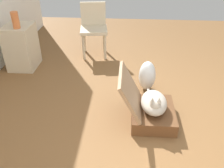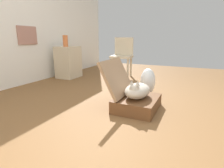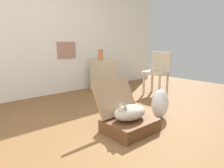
{
  "view_description": "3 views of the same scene",
  "coord_description": "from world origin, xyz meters",
  "px_view_note": "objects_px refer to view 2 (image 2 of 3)",
  "views": [
    {
      "loc": [
        -2.1,
        0.24,
        1.8
      ],
      "look_at": [
        0.27,
        0.4,
        0.31
      ],
      "focal_mm": 38.65,
      "sensor_mm": 36.0,
      "label": 1
    },
    {
      "loc": [
        -1.96,
        -0.67,
        0.84
      ],
      "look_at": [
        -0.1,
        0.2,
        0.32
      ],
      "focal_mm": 29.1,
      "sensor_mm": 36.0,
      "label": 2
    },
    {
      "loc": [
        -1.6,
        -1.62,
        1.03
      ],
      "look_at": [
        0.3,
        0.54,
        0.45
      ],
      "focal_mm": 32.56,
      "sensor_mm": 36.0,
      "label": 3
    }
  ],
  "objects_px": {
    "plastic_bag_white": "(148,82)",
    "vase_tall": "(65,41)",
    "chair": "(122,55)",
    "side_table": "(68,62)",
    "cat": "(137,90)",
    "suitcase_base": "(137,103)"
  },
  "relations": [
    {
      "from": "plastic_bag_white",
      "to": "vase_tall",
      "type": "bearing_deg",
      "value": 77.6
    },
    {
      "from": "vase_tall",
      "to": "chair",
      "type": "distance_m",
      "value": 1.24
    },
    {
      "from": "vase_tall",
      "to": "chair",
      "type": "height_order",
      "value": "vase_tall"
    },
    {
      "from": "plastic_bag_white",
      "to": "side_table",
      "type": "bearing_deg",
      "value": 74.62
    },
    {
      "from": "cat",
      "to": "side_table",
      "type": "distance_m",
      "value": 2.25
    },
    {
      "from": "side_table",
      "to": "chair",
      "type": "relative_size",
      "value": 0.78
    },
    {
      "from": "plastic_bag_white",
      "to": "vase_tall",
      "type": "relative_size",
      "value": 1.76
    },
    {
      "from": "vase_tall",
      "to": "chair",
      "type": "relative_size",
      "value": 0.27
    },
    {
      "from": "side_table",
      "to": "chair",
      "type": "distance_m",
      "value": 1.19
    },
    {
      "from": "side_table",
      "to": "chair",
      "type": "bearing_deg",
      "value": -61.14
    },
    {
      "from": "cat",
      "to": "plastic_bag_white",
      "type": "xyz_separation_m",
      "value": [
        0.65,
        0.04,
        -0.04
      ]
    },
    {
      "from": "chair",
      "to": "vase_tall",
      "type": "bearing_deg",
      "value": -153.1
    },
    {
      "from": "vase_tall",
      "to": "chair",
      "type": "xyz_separation_m",
      "value": [
        0.68,
        -0.98,
        -0.3
      ]
    },
    {
      "from": "cat",
      "to": "chair",
      "type": "distance_m",
      "value": 1.96
    },
    {
      "from": "suitcase_base",
      "to": "plastic_bag_white",
      "type": "bearing_deg",
      "value": 3.31
    },
    {
      "from": "plastic_bag_white",
      "to": "side_table",
      "type": "xyz_separation_m",
      "value": [
        0.52,
        1.88,
        0.13
      ]
    },
    {
      "from": "cat",
      "to": "chair",
      "type": "bearing_deg",
      "value": 27.08
    },
    {
      "from": "vase_tall",
      "to": "suitcase_base",
      "type": "bearing_deg",
      "value": -119.08
    },
    {
      "from": "cat",
      "to": "plastic_bag_white",
      "type": "height_order",
      "value": "plastic_bag_white"
    },
    {
      "from": "side_table",
      "to": "vase_tall",
      "type": "distance_m",
      "value": 0.47
    },
    {
      "from": "cat",
      "to": "plastic_bag_white",
      "type": "bearing_deg",
      "value": 3.23
    },
    {
      "from": "suitcase_base",
      "to": "side_table",
      "type": "xyz_separation_m",
      "value": [
        1.16,
        1.92,
        0.26
      ]
    }
  ]
}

